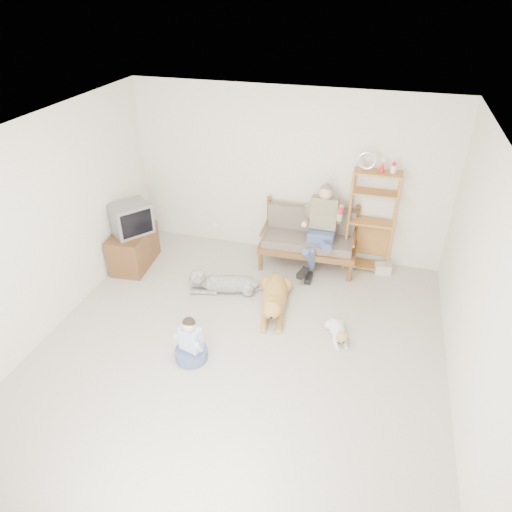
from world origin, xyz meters
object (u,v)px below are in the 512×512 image
(tv_stand, at_px, (134,248))
(etagere, at_px, (371,221))
(golden_retriever, at_px, (274,298))
(loveseat, at_px, (309,237))

(tv_stand, bearing_deg, etagere, 9.53)
(tv_stand, xyz_separation_m, golden_retriever, (2.45, -0.51, -0.12))
(loveseat, relative_size, tv_stand, 1.62)
(loveseat, relative_size, etagere, 0.80)
(etagere, xyz_separation_m, tv_stand, (-3.59, -0.94, -0.54))
(etagere, xyz_separation_m, golden_retriever, (-1.14, -1.45, -0.66))
(etagere, relative_size, tv_stand, 2.03)
(golden_retriever, bearing_deg, tv_stand, 158.86)
(etagere, bearing_deg, tv_stand, -165.38)
(etagere, height_order, golden_retriever, etagere)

